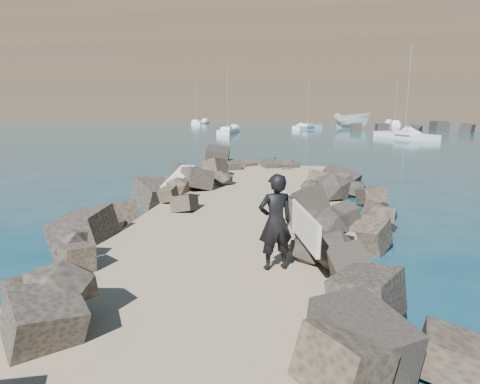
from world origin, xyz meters
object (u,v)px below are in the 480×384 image
Objects in this scene: surfer_with_board at (279,222)px; sailboat_d at (395,124)px; surfboard_resting at (179,179)px; boat_imported at (352,120)px.

sailboat_d is (17.49, 81.12, -1.21)m from surfer_with_board.
surfer_with_board is at bearing -56.51° from surfboard_resting.
surfboard_resting is 0.26× the size of sailboat_d.
surfboard_resting is at bearing 120.11° from surfer_with_board.
sailboat_d is at bearing 76.97° from surfboard_resting.
boat_imported is (12.05, 60.19, 0.34)m from surfboard_resting.
boat_imported is 67.95m from surfer_with_board.
boat_imported is 3.15× the size of surfer_with_board.
surfboard_resting is 76.95m from sailboat_d.
surfer_with_board reaches higher than surfboard_resting.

